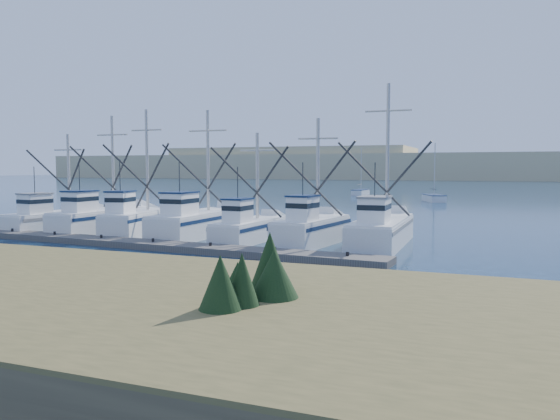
% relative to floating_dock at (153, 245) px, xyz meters
% --- Properties ---
extents(ground, '(500.00, 500.00, 0.00)m').
position_rel_floating_dock_xyz_m(ground, '(8.41, -5.81, -0.19)').
color(ground, '#0C2238').
rests_on(ground, ground).
extents(floating_dock, '(28.52, 4.13, 0.38)m').
position_rel_floating_dock_xyz_m(floating_dock, '(0.00, 0.00, 0.00)').
color(floating_dock, '#5C5752').
rests_on(floating_dock, ground).
extents(dune_ridge, '(360.00, 60.00, 10.00)m').
position_rel_floating_dock_xyz_m(dune_ridge, '(8.41, 204.19, 4.81)').
color(dune_ridge, tan).
rests_on(dune_ridge, ground).
extents(trawler_fleet, '(27.65, 9.38, 9.96)m').
position_rel_floating_dock_xyz_m(trawler_fleet, '(0.16, 5.10, 0.78)').
color(trawler_fleet, white).
rests_on(trawler_fleet, ground).
extents(sailboat_near, '(3.78, 5.72, 8.10)m').
position_rel_floating_dock_xyz_m(sailboat_near, '(11.26, 50.93, 0.30)').
color(sailboat_near, white).
rests_on(sailboat_near, ground).
extents(sailboat_far, '(1.97, 5.88, 8.10)m').
position_rel_floating_dock_xyz_m(sailboat_far, '(-2.21, 65.07, 0.30)').
color(sailboat_far, white).
rests_on(sailboat_far, ground).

